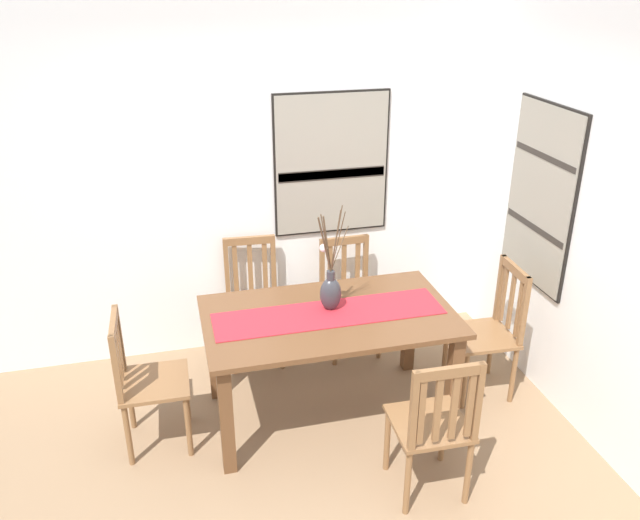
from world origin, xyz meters
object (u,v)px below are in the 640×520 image
chair_0 (349,294)px  painting_on_side_wall (542,196)px  dining_table (329,330)px  painting_on_back_wall (331,164)px  chair_1 (490,330)px  chair_3 (434,424)px  centerpiece_vase (330,289)px  chair_4 (144,379)px  chair_2 (253,299)px

chair_0 → painting_on_side_wall: (1.18, -0.61, 0.91)m
dining_table → painting_on_side_wall: 1.72m
dining_table → painting_on_back_wall: size_ratio=1.48×
chair_0 → chair_1: size_ratio=0.92×
chair_3 → painting_on_back_wall: painting_on_back_wall is taller
dining_table → chair_0: bearing=64.9°
centerpiece_vase → painting_on_back_wall: painting_on_back_wall is taller
centerpiece_vase → painting_on_side_wall: (1.53, 0.13, 0.46)m
chair_4 → painting_on_side_wall: painting_on_side_wall is taller
chair_0 → chair_2: size_ratio=0.94×
chair_0 → chair_3: bearing=-90.0°
chair_3 → chair_0: bearing=90.0°
chair_0 → painting_on_back_wall: (-0.08, 0.26, 0.98)m
dining_table → painting_on_back_wall: 1.36m
chair_2 → chair_4: chair_2 is taller
chair_2 → chair_3: bearing=-66.5°
centerpiece_vase → chair_0: bearing=64.6°
chair_0 → chair_3: chair_3 is taller
chair_0 → painting_on_back_wall: size_ratio=0.83×
chair_0 → chair_2: chair_2 is taller
centerpiece_vase → painting_on_back_wall: bearing=74.8°
chair_4 → painting_on_side_wall: (2.74, 0.20, 0.90)m
dining_table → chair_2: size_ratio=1.69×
chair_4 → dining_table: bearing=0.5°
centerpiece_vase → chair_1: centerpiece_vase is taller
dining_table → chair_3: 0.95m
chair_1 → chair_3: (-0.79, -0.85, 0.00)m
dining_table → painting_on_back_wall: bearing=74.4°
dining_table → chair_4: bearing=-179.5°
dining_table → painting_on_side_wall: painting_on_side_wall is taller
chair_2 → painting_on_back_wall: 1.19m
centerpiece_vase → chair_1: size_ratio=0.78×
dining_table → chair_1: size_ratio=1.65×
dining_table → painting_on_back_wall: (0.30, 1.06, 0.79)m
dining_table → chair_2: (-0.37, 0.86, -0.17)m
chair_1 → chair_4: (-2.35, -0.00, -0.01)m
centerpiece_vase → chair_1: (1.14, -0.06, -0.43)m
dining_table → centerpiece_vase: (0.02, 0.06, 0.27)m
dining_table → chair_2: 0.95m
chair_2 → painting_on_side_wall: painting_on_side_wall is taller
chair_0 → chair_4: bearing=-152.5°
chair_4 → chair_0: bearing=27.5°
painting_on_side_wall → chair_0: bearing=152.6°
chair_2 → painting_on_side_wall: 2.22m
chair_0 → chair_4: (-1.56, -0.81, 0.01)m
chair_3 → chair_1: bearing=47.1°
chair_1 → painting_on_back_wall: painting_on_back_wall is taller
dining_table → chair_1: (1.17, -0.01, -0.16)m
dining_table → chair_0: size_ratio=1.79×
centerpiece_vase → chair_2: (-0.40, 0.80, -0.44)m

